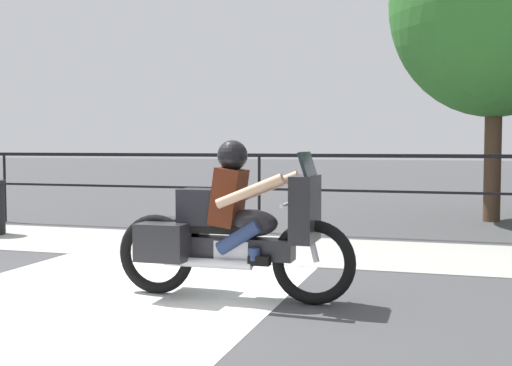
% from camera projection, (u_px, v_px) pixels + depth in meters
% --- Properties ---
extents(ground_plane, '(120.00, 120.00, 0.00)m').
position_uv_depth(ground_plane, '(107.00, 302.00, 6.03)').
color(ground_plane, '#424244').
extents(sidewalk_band, '(44.00, 2.40, 0.01)m').
position_uv_depth(sidewalk_band, '(227.00, 247.00, 9.28)').
color(sidewalk_band, '#A8A59E').
rests_on(sidewalk_band, ground).
extents(crosswalk_band, '(3.43, 6.00, 0.01)m').
position_uv_depth(crosswalk_band, '(83.00, 305.00, 5.88)').
color(crosswalk_band, silver).
rests_on(crosswalk_band, ground).
extents(fence_railing, '(36.00, 0.05, 1.33)m').
position_uv_depth(fence_railing, '(259.00, 171.00, 10.83)').
color(fence_railing, black).
rests_on(fence_railing, ground).
extents(motorcycle, '(2.38, 0.76, 1.52)m').
position_uv_depth(motorcycle, '(230.00, 229.00, 6.11)').
color(motorcycle, black).
rests_on(motorcycle, ground).
extents(tree_behind_sign, '(4.01, 4.01, 6.43)m').
position_uv_depth(tree_behind_sign, '(496.00, 1.00, 12.15)').
color(tree_behind_sign, '#473323').
rests_on(tree_behind_sign, ground).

